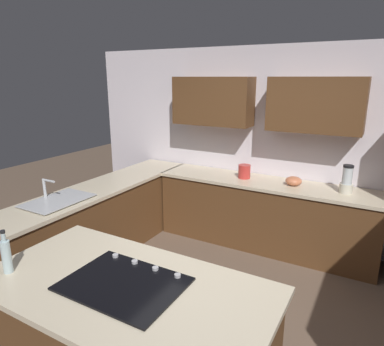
% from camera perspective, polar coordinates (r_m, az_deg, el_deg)
% --- Properties ---
extents(ground_plane, '(14.00, 14.00, 0.00)m').
position_cam_1_polar(ground_plane, '(3.48, 3.43, -23.55)').
color(ground_plane, brown).
extents(wall_back, '(6.00, 0.44, 2.60)m').
position_cam_1_polar(wall_back, '(4.72, 14.03, 5.83)').
color(wall_back, silver).
rests_on(wall_back, ground).
extents(lower_cabinets_back, '(2.80, 0.60, 0.86)m').
position_cam_1_polar(lower_cabinets_back, '(4.70, 11.72, -6.89)').
color(lower_cabinets_back, brown).
rests_on(lower_cabinets_back, ground).
extents(countertop_back, '(2.84, 0.64, 0.04)m').
position_cam_1_polar(countertop_back, '(4.55, 12.03, -1.64)').
color(countertop_back, beige).
rests_on(countertop_back, lower_cabinets_back).
extents(lower_cabinets_side, '(0.60, 2.90, 0.86)m').
position_cam_1_polar(lower_cabinets_side, '(4.58, -14.37, -7.67)').
color(lower_cabinets_side, brown).
rests_on(lower_cabinets_side, ground).
extents(countertop_side, '(0.64, 2.94, 0.04)m').
position_cam_1_polar(countertop_side, '(4.42, -14.75, -2.29)').
color(countertop_side, beige).
rests_on(countertop_side, lower_cabinets_side).
extents(island_base, '(1.88, 0.96, 0.86)m').
position_cam_1_polar(island_base, '(2.67, -10.67, -26.13)').
color(island_base, brown).
rests_on(island_base, ground).
extents(island_top, '(1.96, 1.04, 0.04)m').
position_cam_1_polar(island_top, '(2.40, -11.23, -18.05)').
color(island_top, beige).
rests_on(island_top, island_base).
extents(sink_unit, '(0.46, 0.70, 0.23)m').
position_cam_1_polar(sink_unit, '(4.00, -21.36, -4.18)').
color(sink_unit, '#515456').
rests_on(sink_unit, countertop_side).
extents(cooktop, '(0.76, 0.56, 0.03)m').
position_cam_1_polar(cooktop, '(2.39, -11.17, -17.44)').
color(cooktop, black).
rests_on(cooktop, island_top).
extents(blender, '(0.15, 0.15, 0.33)m').
position_cam_1_polar(blender, '(4.35, 24.21, -1.22)').
color(blender, beige).
rests_on(blender, countertop_back).
extents(mixing_bowl, '(0.20, 0.20, 0.11)m').
position_cam_1_polar(mixing_bowl, '(4.46, 16.44, -1.27)').
color(mixing_bowl, '#CC724C').
rests_on(mixing_bowl, countertop_back).
extents(kettle, '(0.16, 0.16, 0.18)m').
position_cam_1_polar(kettle, '(4.63, 8.65, 0.25)').
color(kettle, red).
rests_on(kettle, countertop_back).
extents(oil_bottle, '(0.06, 0.06, 0.31)m').
position_cam_1_polar(oil_bottle, '(2.72, -28.36, -11.90)').
color(oil_bottle, silver).
rests_on(oil_bottle, island_top).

